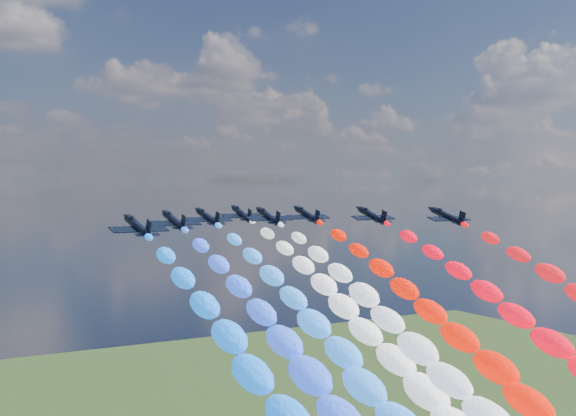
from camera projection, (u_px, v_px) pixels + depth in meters
jet_0 at (138, 226)px, 124.24m from camera, size 10.11×13.41×6.03m
jet_1 at (174, 221)px, 142.10m from camera, size 9.52×12.99×6.03m
jet_2 at (208, 217)px, 155.81m from camera, size 9.78×13.18×6.03m
trail_2 at (354, 389)px, 111.54m from camera, size 6.30×99.80×49.03m
jet_3 at (268, 216)px, 159.26m from camera, size 10.00×13.34×6.03m
trail_3 at (433, 383)px, 114.99m from camera, size 6.30×99.80×49.03m
jet_4 at (242, 214)px, 172.17m from camera, size 10.22×13.49×6.03m
trail_4 at (381, 362)px, 127.89m from camera, size 6.30×99.80×49.03m
jet_5 at (307, 215)px, 166.96m from camera, size 9.82×13.21×6.03m
trail_5 at (475, 370)px, 122.69m from camera, size 6.30×99.80×49.03m
jet_6 at (372, 215)px, 163.38m from camera, size 9.86×13.24×6.03m
trail_6 at (570, 376)px, 119.10m from camera, size 6.30×99.80×49.03m
jet_7 at (447, 216)px, 159.20m from camera, size 9.56×13.02×6.03m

